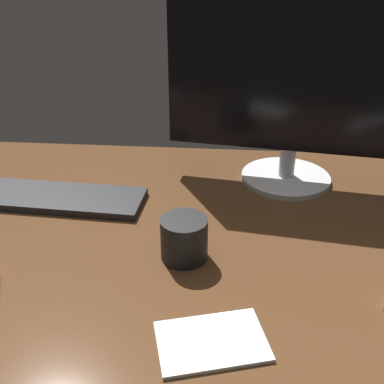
% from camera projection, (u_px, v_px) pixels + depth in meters
% --- Properties ---
extents(desk, '(1.40, 0.84, 0.02)m').
position_uv_depth(desk, '(225.00, 233.00, 0.96)').
color(desk, '#4C301C').
rests_on(desk, ground).
extents(monitor, '(0.59, 0.22, 0.44)m').
position_uv_depth(monitor, '(295.00, 87.00, 1.04)').
color(monitor, silver).
rests_on(monitor, desk).
extents(keyboard, '(0.40, 0.15, 0.02)m').
position_uv_depth(keyboard, '(58.00, 198.00, 1.05)').
color(keyboard, black).
rests_on(keyboard, desk).
extents(coffee_mug, '(0.09, 0.09, 0.08)m').
position_uv_depth(coffee_mug, '(184.00, 238.00, 0.85)').
color(coffee_mug, black).
rests_on(coffee_mug, desk).
extents(notepad, '(0.18, 0.15, 0.01)m').
position_uv_depth(notepad, '(212.00, 341.00, 0.68)').
color(notepad, white).
rests_on(notepad, desk).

